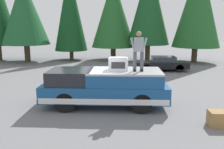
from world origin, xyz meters
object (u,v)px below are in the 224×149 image
at_px(compressor_unit, 118,64).
at_px(person_on_truck_bed, 139,50).
at_px(parked_car_black, 162,64).
at_px(pickup_truck, 105,87).
at_px(wooden_crate, 217,119).

relative_size(compressor_unit, person_on_truck_bed, 0.50).
bearing_deg(parked_car_black, compressor_unit, 158.92).
xyz_separation_m(pickup_truck, compressor_unit, (0.06, -0.59, 1.05)).
xyz_separation_m(pickup_truck, wooden_crate, (-2.03, -4.18, -0.59)).
relative_size(person_on_truck_bed, wooden_crate, 3.02).
relative_size(pickup_truck, compressor_unit, 6.60).
bearing_deg(wooden_crate, person_on_truck_bed, 55.59).
height_order(person_on_truck_bed, wooden_crate, person_on_truck_bed).
height_order(pickup_truck, compressor_unit, compressor_unit).
xyz_separation_m(compressor_unit, parked_car_black, (8.84, -3.41, -1.35)).
distance_m(pickup_truck, wooden_crate, 4.68).
height_order(compressor_unit, parked_car_black, compressor_unit).
relative_size(parked_car_black, wooden_crate, 7.32).
bearing_deg(person_on_truck_bed, wooden_crate, -124.41).
relative_size(compressor_unit, parked_car_black, 0.20).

